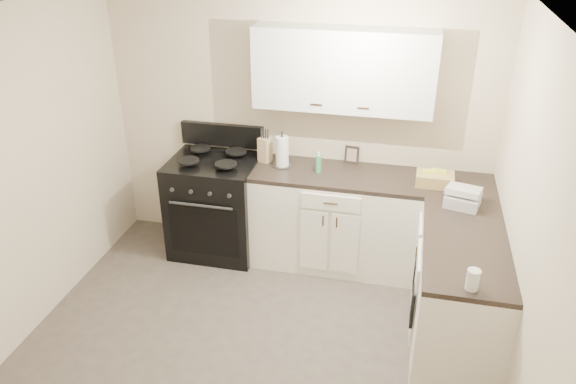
% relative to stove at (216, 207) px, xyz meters
% --- Properties ---
extents(floor, '(3.60, 3.60, 0.00)m').
position_rel_stove_xyz_m(floor, '(0.74, -1.48, -0.46)').
color(floor, '#473F38').
rests_on(floor, ground).
extents(ceiling, '(3.60, 3.60, 0.00)m').
position_rel_stove_xyz_m(ceiling, '(0.74, -1.48, 2.04)').
color(ceiling, white).
rests_on(ceiling, wall_back).
extents(wall_back, '(3.60, 0.00, 3.60)m').
position_rel_stove_xyz_m(wall_back, '(0.74, 0.32, 0.79)').
color(wall_back, beige).
rests_on(wall_back, ground).
extents(wall_right, '(0.00, 3.60, 3.60)m').
position_rel_stove_xyz_m(wall_right, '(2.54, -1.48, 0.79)').
color(wall_right, beige).
rests_on(wall_right, ground).
extents(wall_left, '(0.00, 3.60, 3.60)m').
position_rel_stove_xyz_m(wall_left, '(-1.06, -1.48, 0.79)').
color(wall_left, beige).
rests_on(wall_left, ground).
extents(base_cabinets_back, '(1.55, 0.60, 0.90)m').
position_rel_stove_xyz_m(base_cabinets_back, '(1.16, 0.02, -0.01)').
color(base_cabinets_back, white).
rests_on(base_cabinets_back, floor).
extents(base_cabinets_right, '(0.60, 1.90, 0.90)m').
position_rel_stove_xyz_m(base_cabinets_right, '(2.24, -0.63, -0.01)').
color(base_cabinets_right, white).
rests_on(base_cabinets_right, floor).
extents(countertop_back, '(1.55, 0.60, 0.04)m').
position_rel_stove_xyz_m(countertop_back, '(1.16, 0.02, 0.46)').
color(countertop_back, black).
rests_on(countertop_back, base_cabinets_back).
extents(countertop_right, '(0.60, 1.90, 0.04)m').
position_rel_stove_xyz_m(countertop_right, '(2.24, -0.63, 0.46)').
color(countertop_right, black).
rests_on(countertop_right, base_cabinets_right).
extents(upper_cabinets, '(1.55, 0.30, 0.70)m').
position_rel_stove_xyz_m(upper_cabinets, '(1.16, 0.18, 1.38)').
color(upper_cabinets, silver).
rests_on(upper_cabinets, wall_back).
extents(stove, '(0.82, 0.70, 0.99)m').
position_rel_stove_xyz_m(stove, '(0.00, 0.00, 0.00)').
color(stove, black).
rests_on(stove, floor).
extents(knife_block, '(0.13, 0.13, 0.23)m').
position_rel_stove_xyz_m(knife_block, '(0.47, 0.13, 0.60)').
color(knife_block, tan).
rests_on(knife_block, countertop_back).
extents(paper_towel, '(0.14, 0.14, 0.29)m').
position_rel_stove_xyz_m(paper_towel, '(0.65, 0.06, 0.62)').
color(paper_towel, white).
rests_on(paper_towel, countertop_back).
extents(soap_bottle, '(0.06, 0.06, 0.17)m').
position_rel_stove_xyz_m(soap_bottle, '(1.00, 0.01, 0.56)').
color(soap_bottle, '#3A985C').
rests_on(soap_bottle, countertop_back).
extents(picture_frame, '(0.13, 0.06, 0.16)m').
position_rel_stove_xyz_m(picture_frame, '(1.26, 0.28, 0.56)').
color(picture_frame, black).
rests_on(picture_frame, countertop_back).
extents(wicker_basket, '(0.32, 0.22, 0.11)m').
position_rel_stove_xyz_m(wicker_basket, '(2.02, -0.02, 0.53)').
color(wicker_basket, tan).
rests_on(wicker_basket, countertop_right).
extents(countertop_grill, '(0.31, 0.30, 0.10)m').
position_rel_stove_xyz_m(countertop_grill, '(2.23, -0.35, 0.53)').
color(countertop_grill, silver).
rests_on(countertop_grill, countertop_right).
extents(glass_jar, '(0.11, 0.11, 0.14)m').
position_rel_stove_xyz_m(glass_jar, '(2.24, -1.48, 0.55)').
color(glass_jar, silver).
rests_on(glass_jar, countertop_right).
extents(oven_mitt_near, '(0.02, 0.17, 0.30)m').
position_rel_stove_xyz_m(oven_mitt_near, '(1.92, -1.08, -0.02)').
color(oven_mitt_near, black).
rests_on(oven_mitt_near, base_cabinets_right).
extents(oven_mitt_far, '(0.02, 0.14, 0.24)m').
position_rel_stove_xyz_m(oven_mitt_far, '(1.92, -0.80, 0.06)').
color(oven_mitt_far, black).
rests_on(oven_mitt_far, base_cabinets_right).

